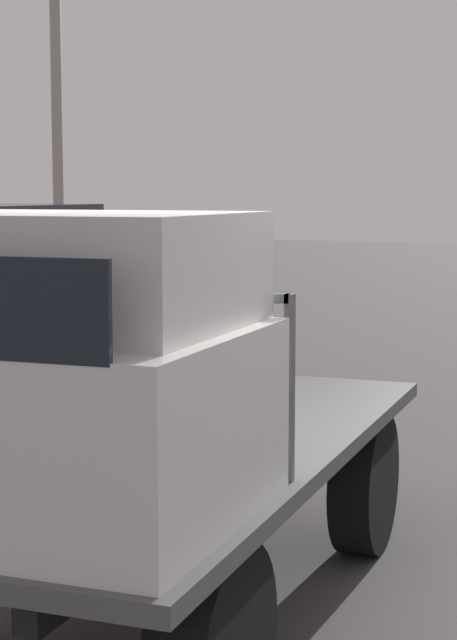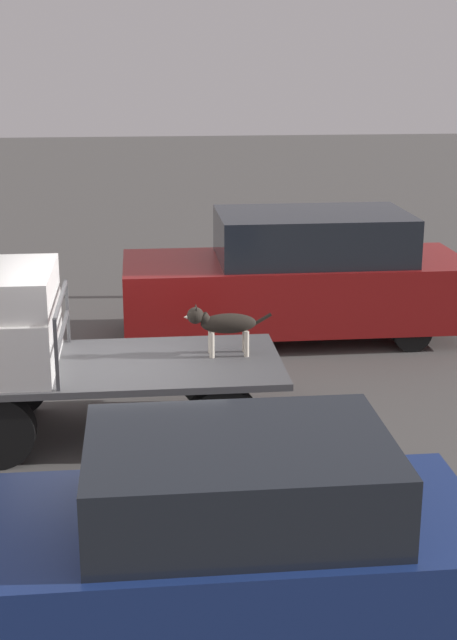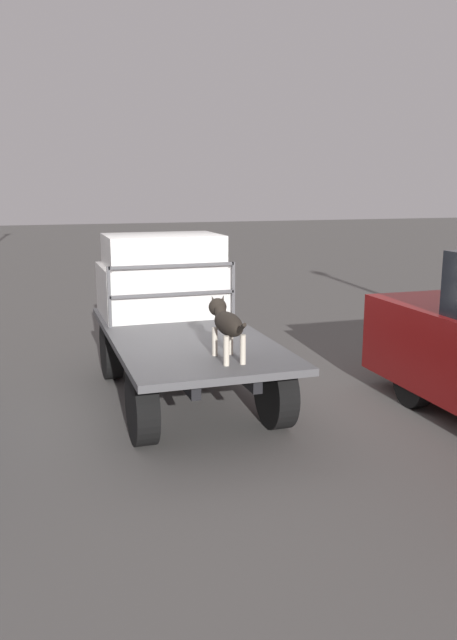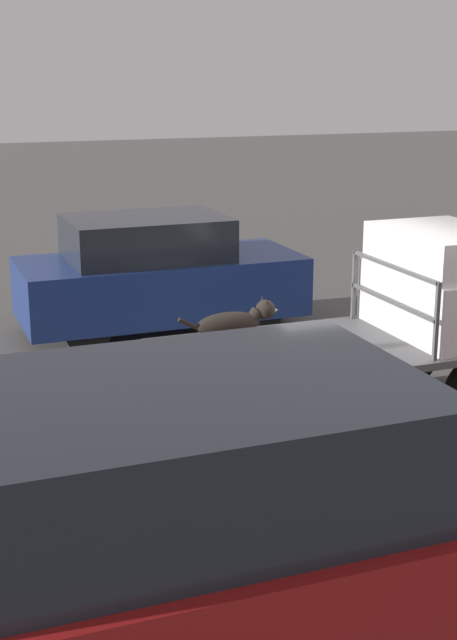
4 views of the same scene
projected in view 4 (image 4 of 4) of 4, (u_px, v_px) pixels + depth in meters
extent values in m
plane|color=#514F4C|center=(342.00, 421.00, 9.70)|extent=(80.00, 80.00, 0.00)
cylinder|color=black|center=(405.00, 352.00, 10.69)|extent=(0.83, 0.24, 0.83)
cylinder|color=black|center=(212.00, 377.00, 9.85)|extent=(0.83, 0.24, 0.83)
cylinder|color=black|center=(267.00, 426.00, 8.47)|extent=(0.83, 0.24, 0.83)
cube|color=black|center=(331.00, 350.00, 9.79)|extent=(3.66, 0.10, 0.18)
cube|color=black|center=(360.00, 367.00, 9.21)|extent=(3.66, 0.10, 0.18)
cube|color=#4C4C4F|center=(345.00, 346.00, 9.47)|extent=(3.98, 1.85, 0.08)
cube|color=silver|center=(449.00, 300.00, 9.80)|extent=(1.32, 1.73, 0.71)
cube|color=silver|center=(445.00, 249.00, 9.61)|extent=(1.12, 1.59, 0.44)
cube|color=#4C4C4F|center=(354.00, 285.00, 10.29)|extent=(0.04, 0.04, 0.80)
cube|color=#4C4C4F|center=(437.00, 322.00, 8.78)|extent=(0.04, 0.04, 0.80)
cube|color=#4C4C4F|center=(394.00, 267.00, 9.43)|extent=(0.04, 1.69, 0.04)
cube|color=#4C4C4F|center=(392.00, 302.00, 9.53)|extent=(0.04, 1.69, 0.04)
cylinder|color=beige|center=(244.00, 342.00, 8.95)|extent=(0.06, 0.06, 0.31)
cylinder|color=beige|center=(251.00, 347.00, 8.79)|extent=(0.06, 0.06, 0.31)
cylinder|color=beige|center=(206.00, 347.00, 8.81)|extent=(0.06, 0.06, 0.31)
cylinder|color=beige|center=(212.00, 352.00, 8.65)|extent=(0.06, 0.06, 0.31)
ellipsoid|color=black|center=(228.00, 324.00, 8.74)|extent=(0.67, 0.24, 0.24)
sphere|color=beige|center=(246.00, 326.00, 8.81)|extent=(0.11, 0.11, 0.11)
cylinder|color=black|center=(255.00, 315.00, 8.81)|extent=(0.17, 0.13, 0.16)
sphere|color=black|center=(265.00, 310.00, 8.84)|extent=(0.20, 0.20, 0.20)
cone|color=beige|center=(273.00, 310.00, 8.87)|extent=(0.11, 0.11, 0.11)
cone|color=black|center=(262.00, 300.00, 8.86)|extent=(0.06, 0.08, 0.10)
cone|color=black|center=(267.00, 303.00, 8.76)|extent=(0.06, 0.08, 0.10)
cylinder|color=black|center=(192.00, 326.00, 8.60)|extent=(0.28, 0.04, 0.19)
cylinder|color=black|center=(224.00, 292.00, 14.07)|extent=(0.60, 0.20, 0.60)
cylinder|color=black|center=(260.00, 315.00, 12.75)|extent=(0.60, 0.20, 0.60)
cylinder|color=black|center=(66.00, 306.00, 13.21)|extent=(0.60, 0.20, 0.60)
cylinder|color=black|center=(88.00, 333.00, 11.89)|extent=(0.60, 0.20, 0.60)
cube|color=navy|center=(161.00, 286.00, 12.88)|extent=(4.03, 1.74, 0.83)
cube|color=#1E232B|center=(146.00, 238.00, 12.61)|extent=(2.22, 1.57, 0.60)
cylinder|color=black|center=(376.00, 527.00, 6.85)|extent=(0.60, 0.20, 0.60)
cube|color=maroon|center=(212.00, 575.00, 5.36)|extent=(5.36, 2.05, 1.01)
cube|color=#1E232B|center=(167.00, 448.00, 5.03)|extent=(2.95, 1.84, 0.73)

